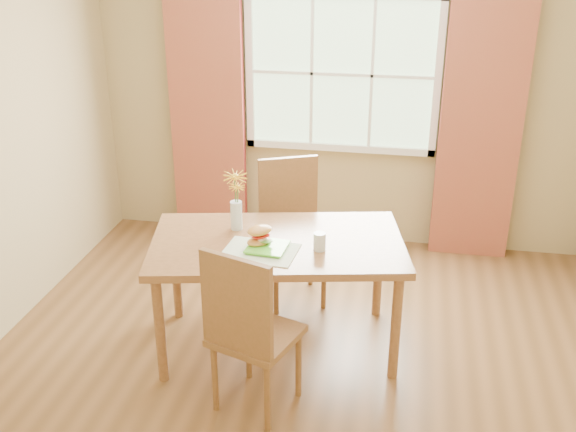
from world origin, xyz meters
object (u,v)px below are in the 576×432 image
Objects in this scene: chair_far at (291,223)px; flower_vase at (236,196)px; water_glass at (320,242)px; chair_near at (247,327)px; dining_table at (277,252)px; croissant_sandwich at (260,235)px.

chair_far is 2.69× the size of flower_vase.
flower_vase reaches higher than water_glass.
chair_near is 2.66× the size of flower_vase.
flower_vase is (-0.30, 0.13, 0.32)m from dining_table.
chair_far is at bearing 109.80° from chair_near.
chair_near reaches higher than croissant_sandwich.
water_glass is at bearing 82.87° from chair_near.
chair_near is (-0.03, -0.71, -0.12)m from dining_table.
water_glass is (0.32, -0.78, 0.25)m from chair_far.
croissant_sandwich is 0.38m from water_glass.
chair_near is 0.75m from water_glass.
dining_table is 0.32m from water_glass.
chair_near is at bearing -104.23° from dining_table.
flower_vase is (-0.27, 0.84, 0.44)m from chair_near.
chair_far is at bearing 41.83° from croissant_sandwich.
chair_near is at bearing -128.61° from croissant_sandwich.
chair_far is 0.86m from croissant_sandwich.
chair_far is 5.32× the size of croissant_sandwich.
dining_table is at bearing 164.30° from water_glass.
croissant_sandwich is (-0.05, -0.81, 0.28)m from chair_far.
croissant_sandwich is (-0.09, -0.11, 0.16)m from dining_table.
chair_near is at bearing -72.12° from flower_vase.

